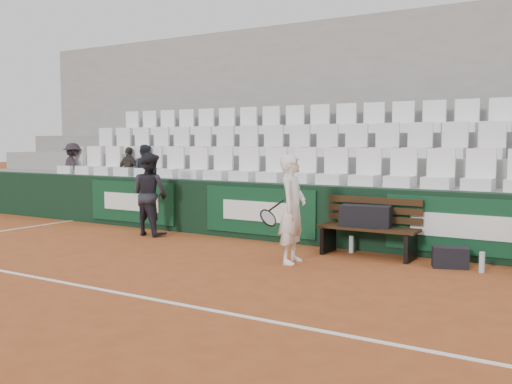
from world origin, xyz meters
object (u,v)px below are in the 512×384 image
tennis_player (292,209)px  ball_kid (150,194)px  spectator_c (144,150)px  sports_bag_ground (450,257)px  water_bottle_near (351,244)px  water_bottle_far (482,262)px  spectator_a (72,148)px  sports_bag_left (365,216)px  bench_left (368,242)px  spectator_b (129,151)px

tennis_player → ball_kid: (-3.39, 0.81, -0.01)m
spectator_c → tennis_player: bearing=150.4°
sports_bag_ground → ball_kid: (-5.39, -0.06, 0.62)m
water_bottle_near → water_bottle_far: (1.99, -0.38, 0.00)m
sports_bag_ground → spectator_a: spectator_a is taller
sports_bag_left → spectator_c: size_ratio=0.67×
sports_bag_left → tennis_player: 1.25m
bench_left → water_bottle_far: size_ratio=5.45×
ball_kid → spectator_c: (-1.21, 1.20, 0.80)m
sports_bag_ground → tennis_player: bearing=-156.6°
ball_kid → spectator_b: size_ratio=1.43×
water_bottle_far → spectator_a: (-9.27, 1.25, 1.44)m
tennis_player → spectator_b: 5.49m
bench_left → tennis_player: 1.37m
sports_bag_ground → spectator_b: 7.28m
water_bottle_near → spectator_c: bearing=170.3°
bench_left → spectator_a: bearing=172.4°
ball_kid → tennis_player: bearing=170.9°
sports_bag_ground → ball_kid: 5.43m
spectator_a → sports_bag_ground: bearing=-166.2°
bench_left → tennis_player: tennis_player is taller
sports_bag_ground → spectator_b: spectator_b is taller
bench_left → sports_bag_ground: size_ratio=3.19×
tennis_player → spectator_c: (-4.61, 2.01, 0.79)m
bench_left → sports_bag_ground: 1.24m
sports_bag_left → spectator_b: spectator_b is taller
water_bottle_far → spectator_b: 7.71m
spectator_a → bench_left: bearing=-166.4°
spectator_b → bench_left: bearing=168.4°
bench_left → sports_bag_left: sports_bag_left is taller
water_bottle_near → spectator_c: spectator_c is taller
water_bottle_far → tennis_player: bearing=-162.6°
water_bottle_near → spectator_a: (-7.28, 0.86, 1.45)m
spectator_b → spectator_a: bearing=-1.7°
sports_bag_ground → ball_kid: size_ratio=0.31×
water_bottle_near → spectator_b: 5.73m
sports_bag_ground → tennis_player: size_ratio=0.30×
spectator_a → spectator_b: (1.78, 0.00, -0.05)m
bench_left → tennis_player: size_ratio=0.97×
water_bottle_far → tennis_player: 2.63m
spectator_b → spectator_c: spectator_c is taller
tennis_player → spectator_a: size_ratio=1.34×
water_bottle_far → tennis_player: (-2.43, -0.76, 0.64)m
ball_kid → spectator_b: (-1.66, 1.20, 0.77)m
tennis_player → sports_bag_left: bearing=55.0°
sports_bag_ground → sports_bag_left: bearing=173.3°
tennis_player → spectator_b: spectator_b is taller
bench_left → spectator_c: spectator_c is taller
bench_left → water_bottle_far: bench_left is taller
spectator_a → spectator_b: 1.78m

